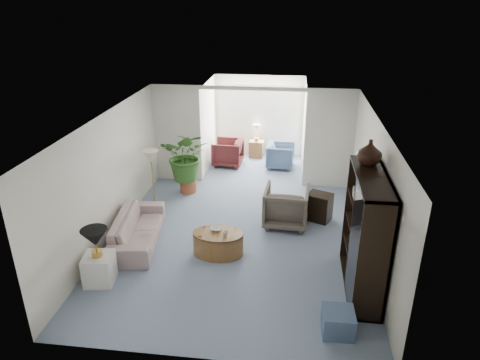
# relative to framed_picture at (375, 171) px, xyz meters

# --- Properties ---
(floor) EXTENTS (6.00, 6.00, 0.00)m
(floor) POSITION_rel_framed_picture_xyz_m (-2.46, 0.10, -1.70)
(floor) COLOR gray
(floor) RESTS_ON ground
(sunroom_floor) EXTENTS (2.60, 2.60, 0.00)m
(sunroom_floor) POSITION_rel_framed_picture_xyz_m (-2.46, 4.20, -1.70)
(sunroom_floor) COLOR gray
(sunroom_floor) RESTS_ON ground
(back_pier_left) EXTENTS (1.20, 0.12, 2.50)m
(back_pier_left) POSITION_rel_framed_picture_xyz_m (-4.36, 3.10, -0.45)
(back_pier_left) COLOR white
(back_pier_left) RESTS_ON ground
(back_pier_right) EXTENTS (1.20, 0.12, 2.50)m
(back_pier_right) POSITION_rel_framed_picture_xyz_m (-0.56, 3.10, -0.45)
(back_pier_right) COLOR white
(back_pier_right) RESTS_ON ground
(back_header) EXTENTS (2.60, 0.12, 0.10)m
(back_header) POSITION_rel_framed_picture_xyz_m (-2.46, 3.10, 0.75)
(back_header) COLOR white
(back_header) RESTS_ON back_pier_left
(window_pane) EXTENTS (2.20, 0.02, 1.50)m
(window_pane) POSITION_rel_framed_picture_xyz_m (-2.46, 5.28, -0.30)
(window_pane) COLOR white
(window_blinds) EXTENTS (2.20, 0.02, 1.50)m
(window_blinds) POSITION_rel_framed_picture_xyz_m (-2.46, 5.25, -0.30)
(window_blinds) COLOR white
(framed_picture) EXTENTS (0.04, 0.50, 0.40)m
(framed_picture) POSITION_rel_framed_picture_xyz_m (0.00, 0.00, 0.00)
(framed_picture) COLOR beige
(sofa) EXTENTS (1.04, 2.08, 0.58)m
(sofa) POSITION_rel_framed_picture_xyz_m (-4.39, -0.08, -1.41)
(sofa) COLOR #BAAD9D
(sofa) RESTS_ON ground
(end_table) EXTENTS (0.53, 0.53, 0.52)m
(end_table) POSITION_rel_framed_picture_xyz_m (-4.59, -1.43, -1.44)
(end_table) COLOR white
(end_table) RESTS_ON ground
(table_lamp) EXTENTS (0.44, 0.44, 0.30)m
(table_lamp) POSITION_rel_framed_picture_xyz_m (-4.59, -1.43, -0.83)
(table_lamp) COLOR black
(table_lamp) RESTS_ON end_table
(floor_lamp) EXTENTS (0.36, 0.36, 0.28)m
(floor_lamp) POSITION_rel_framed_picture_xyz_m (-4.52, 1.41, -0.45)
(floor_lamp) COLOR #F6ECC4
(floor_lamp) RESTS_ON ground
(coffee_table) EXTENTS (0.97, 0.97, 0.45)m
(coffee_table) POSITION_rel_framed_picture_xyz_m (-2.75, -0.32, -1.47)
(coffee_table) COLOR #976437
(coffee_table) RESTS_ON ground
(coffee_bowl) EXTENTS (0.22, 0.22, 0.05)m
(coffee_bowl) POSITION_rel_framed_picture_xyz_m (-2.80, -0.22, -1.22)
(coffee_bowl) COLOR silver
(coffee_bowl) RESTS_ON coffee_table
(coffee_cup) EXTENTS (0.11, 0.11, 0.10)m
(coffee_cup) POSITION_rel_framed_picture_xyz_m (-2.60, -0.42, -1.20)
(coffee_cup) COLOR beige
(coffee_cup) RESTS_ON coffee_table
(wingback_chair) EXTENTS (0.96, 0.98, 0.84)m
(wingback_chair) POSITION_rel_framed_picture_xyz_m (-1.52, 1.00, -1.28)
(wingback_chair) COLOR #6A6154
(wingback_chair) RESTS_ON ground
(side_table_dark) EXTENTS (0.62, 0.57, 0.60)m
(side_table_dark) POSITION_rel_framed_picture_xyz_m (-0.82, 1.30, -1.40)
(side_table_dark) COLOR black
(side_table_dark) RESTS_ON ground
(entertainment_cabinet) EXTENTS (0.48, 1.81, 2.01)m
(entertainment_cabinet) POSITION_rel_framed_picture_xyz_m (-0.23, -1.01, -0.70)
(entertainment_cabinet) COLOR black
(entertainment_cabinet) RESTS_ON ground
(cabinet_urn) EXTENTS (0.39, 0.39, 0.41)m
(cabinet_urn) POSITION_rel_framed_picture_xyz_m (-0.23, -0.51, 0.51)
(cabinet_urn) COLOR black
(cabinet_urn) RESTS_ON entertainment_cabinet
(ottoman) EXTENTS (0.46, 0.46, 0.36)m
(ottoman) POSITION_rel_framed_picture_xyz_m (-0.68, -2.16, -1.52)
(ottoman) COLOR slate
(ottoman) RESTS_ON ground
(plant_pot) EXTENTS (0.40, 0.40, 0.32)m
(plant_pot) POSITION_rel_framed_picture_xyz_m (-3.96, 2.37, -1.54)
(plant_pot) COLOR #AE5232
(plant_pot) RESTS_ON ground
(house_plant) EXTENTS (1.14, 0.99, 1.26)m
(house_plant) POSITION_rel_framed_picture_xyz_m (-3.96, 2.37, -0.75)
(house_plant) COLOR #315E20
(house_plant) RESTS_ON plant_pot
(sunroom_chair_blue) EXTENTS (0.80, 0.78, 0.69)m
(sunroom_chair_blue) POSITION_rel_framed_picture_xyz_m (-1.76, 4.30, -1.36)
(sunroom_chair_blue) COLOR slate
(sunroom_chair_blue) RESTS_ON ground
(sunroom_chair_maroon) EXTENTS (0.86, 0.84, 0.74)m
(sunroom_chair_maroon) POSITION_rel_framed_picture_xyz_m (-3.26, 4.30, -1.33)
(sunroom_chair_maroon) COLOR #521E1C
(sunroom_chair_maroon) RESTS_ON ground
(sunroom_table) EXTENTS (0.43, 0.34, 0.50)m
(sunroom_table) POSITION_rel_framed_picture_xyz_m (-2.51, 5.05, -1.45)
(sunroom_table) COLOR #976437
(sunroom_table) RESTS_ON ground
(shelf_clutter) EXTENTS (0.30, 1.06, 1.06)m
(shelf_clutter) POSITION_rel_framed_picture_xyz_m (-0.28, -1.16, -0.50)
(shelf_clutter) COLOR #423F3D
(shelf_clutter) RESTS_ON entertainment_cabinet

